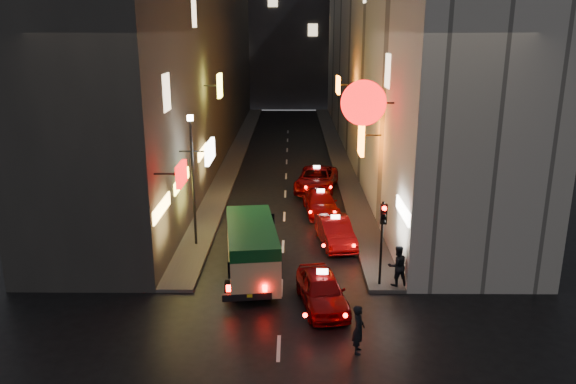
{
  "coord_description": "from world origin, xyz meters",
  "views": [
    {
      "loc": [
        0.43,
        -12.3,
        10.12
      ],
      "look_at": [
        0.24,
        13.0,
        2.75
      ],
      "focal_mm": 35.0,
      "sensor_mm": 36.0,
      "label": 1
    }
  ],
  "objects_px": {
    "taxi_near": "(322,287)",
    "lamp_post": "(193,172)",
    "traffic_light": "(383,226)",
    "pedestrian_crossing": "(359,326)",
    "minibus": "(252,245)"
  },
  "relations": [
    {
      "from": "taxi_near",
      "to": "minibus",
      "type": "bearing_deg",
      "value": 138.59
    },
    {
      "from": "taxi_near",
      "to": "lamp_post",
      "type": "bearing_deg",
      "value": 133.74
    },
    {
      "from": "minibus",
      "to": "lamp_post",
      "type": "bearing_deg",
      "value": 129.78
    },
    {
      "from": "minibus",
      "to": "taxi_near",
      "type": "xyz_separation_m",
      "value": [
        2.82,
        -2.49,
        -0.72
      ]
    },
    {
      "from": "pedestrian_crossing",
      "to": "traffic_light",
      "type": "relative_size",
      "value": 0.54
    },
    {
      "from": "taxi_near",
      "to": "lamp_post",
      "type": "xyz_separation_m",
      "value": [
        -5.77,
        6.03,
        2.95
      ]
    },
    {
      "from": "pedestrian_crossing",
      "to": "traffic_light",
      "type": "bearing_deg",
      "value": -7.92
    },
    {
      "from": "taxi_near",
      "to": "lamp_post",
      "type": "distance_m",
      "value": 8.85
    },
    {
      "from": "traffic_light",
      "to": "pedestrian_crossing",
      "type": "bearing_deg",
      "value": -106.93
    },
    {
      "from": "pedestrian_crossing",
      "to": "lamp_post",
      "type": "height_order",
      "value": "lamp_post"
    },
    {
      "from": "taxi_near",
      "to": "lamp_post",
      "type": "relative_size",
      "value": 0.82
    },
    {
      "from": "taxi_near",
      "to": "pedestrian_crossing",
      "type": "xyz_separation_m",
      "value": [
        1.01,
        -3.16,
        0.17
      ]
    },
    {
      "from": "taxi_near",
      "to": "lamp_post",
      "type": "height_order",
      "value": "lamp_post"
    },
    {
      "from": "pedestrian_crossing",
      "to": "taxi_near",
      "type": "bearing_deg",
      "value": 26.79
    },
    {
      "from": "traffic_light",
      "to": "lamp_post",
      "type": "bearing_deg",
      "value": 151.09
    }
  ]
}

